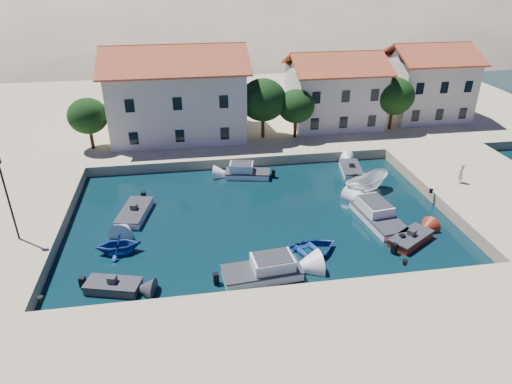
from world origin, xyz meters
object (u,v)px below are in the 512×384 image
(building_right, at_px, (427,80))
(lamppost, at_px, (6,191))
(building_left, at_px, (177,91))
(cabin_cruiser_east, at_px, (379,216))
(boat_east, at_px, (365,192))
(rowboat_south, at_px, (308,256))
(pedestrian, at_px, (461,173))
(building_mid, at_px, (334,88))
(cabin_cruiser_south, at_px, (262,271))

(building_right, relative_size, lamppost, 1.52)
(building_left, height_order, lamppost, building_left)
(cabin_cruiser_east, xyz_separation_m, boat_east, (0.92, 5.09, -0.48))
(boat_east, bearing_deg, lamppost, 76.55)
(lamppost, relative_size, cabin_cruiser_east, 1.04)
(lamppost, height_order, rowboat_south, lamppost)
(building_left, xyz_separation_m, pedestrian, (24.14, -16.52, -4.04))
(cabin_cruiser_east, bearing_deg, boat_east, -17.30)
(building_left, xyz_separation_m, building_mid, (18.00, 1.00, -0.71))
(cabin_cruiser_south, xyz_separation_m, boat_east, (11.22, 10.57, -0.48))
(building_mid, xyz_separation_m, pedestrian, (6.14, -17.52, -3.33))
(building_mid, relative_size, rowboat_south, 2.17)
(lamppost, relative_size, rowboat_south, 1.28)
(building_right, bearing_deg, cabin_cruiser_south, -132.20)
(cabin_cruiser_east, bearing_deg, building_left, 29.92)
(building_left, height_order, building_right, building_left)
(boat_east, xyz_separation_m, pedestrian, (8.01, -1.42, 1.89))
(cabin_cruiser_south, bearing_deg, building_mid, 58.86)
(building_right, xyz_separation_m, boat_east, (-13.87, -17.10, -5.47))
(building_left, xyz_separation_m, rowboat_south, (8.47, -23.89, -5.94))
(rowboat_south, height_order, pedestrian, pedestrian)
(lamppost, xyz_separation_m, cabin_cruiser_south, (16.41, -5.67, -4.28))
(building_mid, distance_m, building_right, 12.04)
(building_mid, distance_m, cabin_cruiser_east, 21.89)
(rowboat_south, xyz_separation_m, boat_east, (7.66, 8.80, 0.00))
(cabin_cruiser_south, distance_m, cabin_cruiser_east, 11.67)
(building_right, bearing_deg, building_mid, -175.24)
(building_mid, height_order, cabin_cruiser_east, building_mid)
(building_right, distance_m, boat_east, 22.69)
(lamppost, height_order, cabin_cruiser_east, lamppost)
(building_left, height_order, cabin_cruiser_east, building_left)
(cabin_cruiser_east, bearing_deg, rowboat_south, 111.71)
(rowboat_south, height_order, cabin_cruiser_east, cabin_cruiser_east)
(cabin_cruiser_south, distance_m, boat_east, 15.42)
(building_right, bearing_deg, boat_east, -129.05)
(building_right, relative_size, cabin_cruiser_south, 1.77)
(building_mid, distance_m, lamppost, 36.21)
(boat_east, bearing_deg, cabin_cruiser_south, 109.78)
(building_mid, bearing_deg, cabin_cruiser_south, -116.15)
(lamppost, bearing_deg, pedestrian, 5.58)
(cabin_cruiser_east, distance_m, pedestrian, 9.76)
(building_left, relative_size, boat_east, 3.10)
(building_left, xyz_separation_m, cabin_cruiser_east, (15.21, -20.19, -5.46))
(lamppost, distance_m, pedestrian, 35.93)
(building_right, height_order, rowboat_south, building_right)
(lamppost, bearing_deg, rowboat_south, -11.04)
(rowboat_south, distance_m, cabin_cruiser_east, 7.71)
(building_mid, bearing_deg, pedestrian, -70.68)
(rowboat_south, bearing_deg, lamppost, 56.23)
(building_mid, bearing_deg, cabin_cruiser_east, -97.50)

